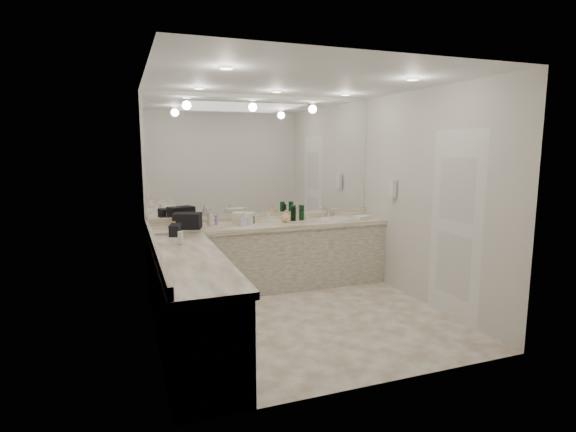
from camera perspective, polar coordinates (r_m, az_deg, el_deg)
name	(u,v)px	position (r m, az deg, el deg)	size (l,w,h in m)	color
floor	(305,319)	(5.17, 2.14, -12.92)	(3.20, 3.20, 0.00)	silver
ceiling	(306,80)	(4.85, 2.32, 16.92)	(3.20, 3.20, 0.00)	white
wall_back	(264,191)	(6.25, -3.05, 3.16)	(3.20, 0.02, 2.60)	silver
wall_left	(151,212)	(4.49, -17.01, 0.54)	(0.02, 3.00, 2.60)	silver
wall_right	(428,198)	(5.65, 17.41, 2.16)	(0.02, 3.00, 2.60)	silver
vanity_back_base	(271,258)	(6.12, -2.14, -5.34)	(3.20, 0.60, 0.84)	beige
vanity_back_top	(271,225)	(6.01, -2.14, -1.20)	(3.20, 0.64, 0.06)	#F6E8CF
vanity_left_base	(190,306)	(4.43, -12.31, -11.11)	(0.60, 2.40, 0.84)	beige
vanity_left_top	(190,260)	(4.30, -12.38, -5.46)	(0.64, 2.42, 0.06)	#F6E8CF
backsplash_back	(265,216)	(6.27, -2.97, -0.04)	(3.20, 0.04, 0.10)	#F6E8CF
backsplash_left	(155,247)	(4.55, -16.56, -3.81)	(0.04, 3.00, 0.10)	#F6E8CF
mirror_back	(264,157)	(6.21, -3.05, 7.51)	(3.12, 0.01, 1.55)	white
mirror_left	(150,162)	(4.45, -17.14, 6.61)	(0.01, 2.92, 1.55)	white
sink	(335,219)	(6.37, 5.97, -0.44)	(0.44, 0.44, 0.03)	white
faucet	(329,212)	(6.55, 5.17, 0.49)	(0.24, 0.16, 0.14)	silver
wall_phone	(393,189)	(6.18, 13.15, 3.34)	(0.06, 0.10, 0.24)	white
door	(455,226)	(5.29, 20.46, -1.16)	(0.02, 0.82, 2.10)	white
black_toiletry_bag	(187,221)	(5.73, -12.66, -0.63)	(0.34, 0.21, 0.19)	black
black_bag_spill	(175,230)	(5.34, -14.15, -1.69)	(0.11, 0.24, 0.13)	black
cream_cosmetic_case	(243,218)	(5.97, -5.76, -0.26)	(0.27, 0.17, 0.16)	beige
hand_towel	(363,217)	(6.49, 9.49, -0.12)	(0.24, 0.16, 0.04)	white
lotion_left	(181,238)	(4.84, -13.49, -2.74)	(0.06, 0.06, 0.13)	white
soap_bottle_a	(210,217)	(5.89, -9.85, -0.14)	(0.09, 0.09, 0.22)	beige
soap_bottle_b	(244,219)	(5.80, -5.66, -0.41)	(0.08, 0.08, 0.18)	silver
soap_bottle_c	(286,216)	(6.08, -0.30, 0.01)	(0.13, 0.13, 0.17)	tan
green_bottle_0	(302,213)	(6.24, 1.73, 0.43)	(0.07, 0.07, 0.21)	#0F4220
green_bottle_1	(293,213)	(6.18, 0.66, 0.38)	(0.07, 0.07, 0.22)	#0F4220
green_bottle_2	(294,214)	(6.21, 0.72, 0.26)	(0.06, 0.06, 0.18)	#0F4220
amenity_bottle_0	(245,221)	(5.85, -5.48, -0.61)	(0.04, 0.04, 0.12)	white
amenity_bottle_1	(307,216)	(6.34, 2.37, -0.03)	(0.05, 0.05, 0.08)	white
amenity_bottle_2	(216,220)	(5.95, -9.09, -0.52)	(0.04, 0.04, 0.12)	#9966B2
amenity_bottle_3	(174,226)	(5.67, -14.27, -1.20)	(0.04, 0.04, 0.11)	#F2D84C
amenity_bottle_4	(253,220)	(6.00, -4.50, -0.45)	(0.06, 0.06, 0.10)	#3F3F4C
amenity_bottle_5	(268,218)	(6.05, -2.55, -0.22)	(0.04, 0.04, 0.13)	silver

